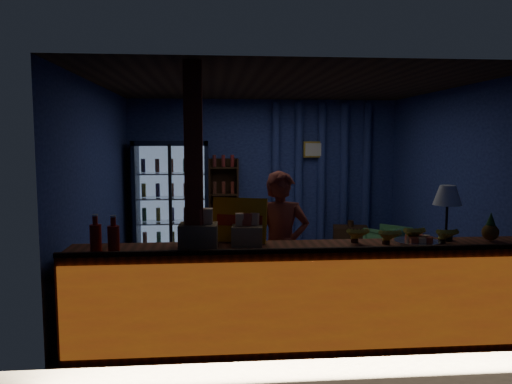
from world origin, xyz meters
The scene contains 19 objects.
ground centered at (0.00, 0.00, 0.00)m, with size 4.60×4.60×0.00m, color #515154.
room_walls centered at (0.00, 0.00, 1.57)m, with size 4.60×4.60×4.60m.
counter centered at (0.00, -1.91, 0.48)m, with size 4.40×0.57×0.99m.
support_post centered at (-1.05, -1.90, 1.30)m, with size 0.16×0.16×2.60m, color maroon.
beverage_cooler centered at (-1.55, 1.92, 0.93)m, with size 1.20×0.62×1.90m.
bottle_shelf centered at (-0.70, 2.06, 0.79)m, with size 0.50×0.28×1.60m.
curtain_folds centered at (1.00, 2.14, 1.30)m, with size 1.74×0.14×2.50m.
framed_picture centered at (0.85, 2.10, 1.75)m, with size 0.36×0.04×0.28m.
shopkeeper centered at (-0.18, -1.30, 0.80)m, with size 0.58×0.38×1.60m, color maroon.
green_chair centered at (1.90, 1.29, 0.27)m, with size 0.58×0.59×0.54m, color #51A258.
side_table centered at (1.36, 1.55, 0.25)m, with size 0.62×0.50×0.60m.
yellow_sign centered at (-0.64, -1.68, 1.16)m, with size 0.53×0.27×0.42m.
soda_bottles centered at (-1.82, -2.00, 1.08)m, with size 0.27×0.18×0.33m.
snack_box_left centered at (-1.02, -1.91, 1.08)m, with size 0.35×0.30×0.36m.
snack_box_centre centered at (-0.57, -1.82, 1.05)m, with size 0.30×0.26×0.30m.
pastry_tray centered at (1.03, -1.87, 0.97)m, with size 0.43×0.43×0.07m.
banana_bunches centered at (0.86, -1.88, 1.04)m, with size 1.05×0.30×0.17m.
table_lamp centered at (1.36, -1.78, 1.37)m, with size 0.27×0.27×0.54m.
pineapple centered at (1.76, -1.85, 1.06)m, with size 0.16×0.16×0.27m.
Camera 1 is at (-0.89, -6.34, 1.92)m, focal length 35.00 mm.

